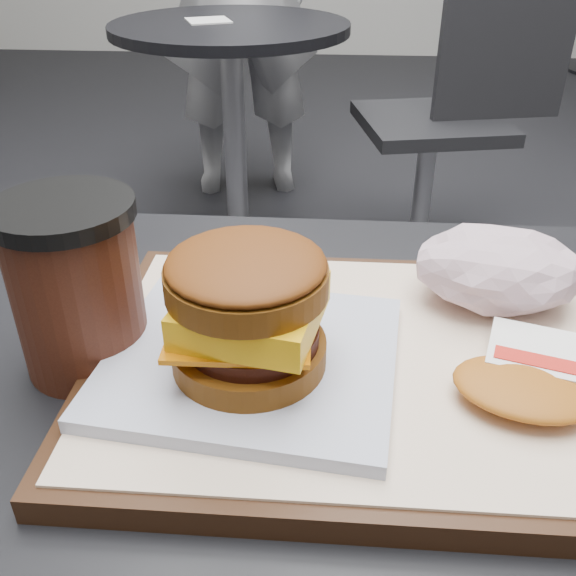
# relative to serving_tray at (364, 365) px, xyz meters

# --- Properties ---
(serving_tray) EXTENTS (0.38, 0.28, 0.02)m
(serving_tray) POSITION_rel_serving_tray_xyz_m (0.00, 0.00, 0.00)
(serving_tray) COLOR black
(serving_tray) RESTS_ON customer_table
(breakfast_sandwich) EXTENTS (0.21, 0.19, 0.09)m
(breakfast_sandwich) POSITION_rel_serving_tray_xyz_m (-0.08, -0.03, 0.05)
(breakfast_sandwich) COLOR silver
(breakfast_sandwich) RESTS_ON serving_tray
(hash_brown) EXTENTS (0.13, 0.11, 0.02)m
(hash_brown) POSITION_rel_serving_tray_xyz_m (0.11, -0.03, 0.02)
(hash_brown) COLOR white
(hash_brown) RESTS_ON serving_tray
(crumpled_wrapper) EXTENTS (0.12, 0.10, 0.06)m
(crumpled_wrapper) POSITION_rel_serving_tray_xyz_m (0.10, 0.08, 0.04)
(crumpled_wrapper) COLOR silver
(crumpled_wrapper) RESTS_ON serving_tray
(coffee_cup) EXTENTS (0.09, 0.09, 0.13)m
(coffee_cup) POSITION_rel_serving_tray_xyz_m (-0.20, 0.00, 0.06)
(coffee_cup) COLOR #3D180E
(coffee_cup) RESTS_ON customer_table
(neighbor_table) EXTENTS (0.70, 0.70, 0.75)m
(neighbor_table) POSITION_rel_serving_tray_xyz_m (-0.34, 1.61, -0.23)
(neighbor_table) COLOR black
(neighbor_table) RESTS_ON ground
(napkin) EXTENTS (0.16, 0.16, 0.00)m
(napkin) POSITION_rel_serving_tray_xyz_m (-0.41, 1.62, -0.03)
(napkin) COLOR white
(napkin) RESTS_ON neighbor_table
(neighbor_chair) EXTENTS (0.64, 0.50, 0.88)m
(neighbor_chair) POSITION_rel_serving_tray_xyz_m (0.34, 1.64, -0.27)
(neighbor_chair) COLOR #AEAEB3
(neighbor_chair) RESTS_ON ground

